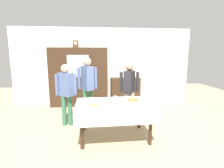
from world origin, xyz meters
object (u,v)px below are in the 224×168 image
at_px(tea_cup_mid_left, 115,98).
at_px(pastry_plate, 94,106).
at_px(mantel_clock, 76,44).
at_px(person_behind_table_right, 129,86).
at_px(spoon_far_right, 102,110).
at_px(person_behind_table_left, 87,82).
at_px(tea_cup_near_right, 105,100).
at_px(tea_cup_center, 115,106).
at_px(tea_cup_front_edge, 121,101).
at_px(dining_table, 114,108).
at_px(book_stack, 125,77).
at_px(bookshelf_low, 125,90).
at_px(tea_cup_back_edge, 136,104).
at_px(wall_cabinet, 79,77).
at_px(spoon_front_edge, 101,99).
at_px(person_near_right_end, 66,89).
at_px(bread_basket, 132,99).

bearing_deg(tea_cup_mid_left, pastry_plate, -132.47).
xyz_separation_m(mantel_clock, person_behind_table_right, (1.49, -1.67, -1.16)).
bearing_deg(spoon_far_right, person_behind_table_left, 101.28).
bearing_deg(spoon_far_right, person_behind_table_right, 58.00).
xyz_separation_m(mantel_clock, tea_cup_near_right, (0.79, -2.36, -1.32)).
relative_size(tea_cup_center, person_behind_table_left, 0.08).
relative_size(tea_cup_front_edge, spoon_far_right, 1.09).
bearing_deg(dining_table, person_behind_table_right, 60.64).
bearing_deg(tea_cup_near_right, person_behind_table_left, 114.14).
height_order(mantel_clock, pastry_plate, mantel_clock).
bearing_deg(book_stack, bookshelf_low, 0.00).
bearing_deg(tea_cup_back_edge, tea_cup_mid_left, 121.32).
relative_size(mantel_clock, person_behind_table_right, 0.15).
relative_size(dining_table, tea_cup_near_right, 12.53).
distance_m(wall_cabinet, person_behind_table_left, 1.50).
height_order(tea_cup_back_edge, spoon_far_right, tea_cup_back_edge).
bearing_deg(spoon_front_edge, mantel_clock, 108.30).
bearing_deg(person_near_right_end, tea_cup_near_right, -32.60).
relative_size(tea_cup_mid_left, bread_basket, 0.54).
relative_size(bookshelf_low, tea_cup_mid_left, 8.06).
bearing_deg(wall_cabinet, book_stack, 1.75).
distance_m(mantel_clock, pastry_plate, 3.08).
bearing_deg(person_behind_table_right, wall_cabinet, 130.34).
xyz_separation_m(tea_cup_back_edge, bread_basket, (0.00, 0.36, 0.01)).
bearing_deg(tea_cup_mid_left, dining_table, -99.75).
xyz_separation_m(book_stack, person_behind_table_left, (-1.33, -1.52, 0.08)).
bearing_deg(pastry_plate, person_near_right_end, 124.78).
distance_m(dining_table, person_behind_table_right, 1.09).
bearing_deg(pastry_plate, spoon_far_right, -55.89).
distance_m(tea_cup_front_edge, person_behind_table_right, 0.89).
bearing_deg(spoon_front_edge, tea_cup_near_right, -68.93).
relative_size(bookshelf_low, person_behind_table_right, 0.67).
bearing_deg(person_behind_table_right, spoon_front_edge, -148.44).
relative_size(tea_cup_back_edge, tea_cup_mid_left, 1.00).
bearing_deg(bread_basket, tea_cup_near_right, 176.75).
bearing_deg(tea_cup_back_edge, pastry_plate, 177.83).
relative_size(pastry_plate, person_behind_table_left, 0.16).
relative_size(tea_cup_center, spoon_far_right, 1.09).
height_order(bookshelf_low, bread_basket, bookshelf_low).
bearing_deg(person_behind_table_left, spoon_front_edge, -64.94).
bearing_deg(person_behind_table_left, person_behind_table_right, -10.41).
relative_size(tea_cup_near_right, spoon_front_edge, 1.09).
bearing_deg(spoon_front_edge, person_near_right_end, 155.76).
xyz_separation_m(tea_cup_near_right, person_behind_table_right, (0.70, 0.69, 0.16)).
bearing_deg(wall_cabinet, tea_cup_near_right, -73.03).
relative_size(tea_cup_front_edge, person_behind_table_right, 0.08).
distance_m(mantel_clock, tea_cup_center, 3.28).
relative_size(tea_cup_center, person_near_right_end, 0.08).
bearing_deg(tea_cup_mid_left, tea_cup_center, -97.78).
relative_size(mantel_clock, book_stack, 1.11).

